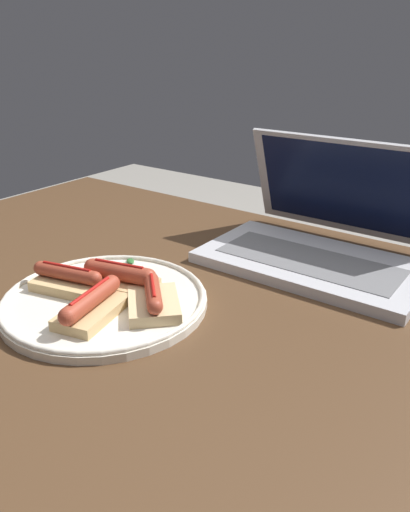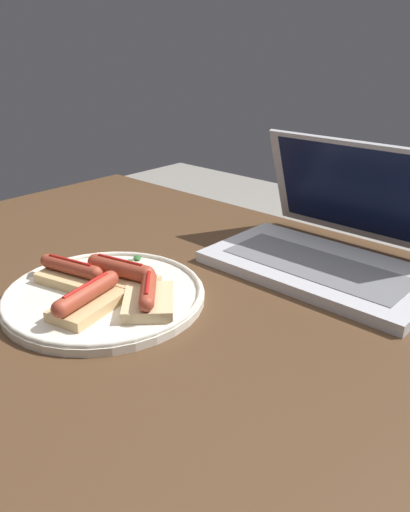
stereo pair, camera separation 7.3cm
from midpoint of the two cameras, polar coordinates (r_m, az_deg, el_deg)
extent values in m
cube|color=#4C331E|center=(0.73, -5.79, -7.26)|extent=(1.35, 0.86, 0.04)
cylinder|color=#4C331E|center=(1.49, -13.57, -7.41)|extent=(0.05, 0.05, 0.72)
cube|color=#B7B7BC|center=(0.85, 9.67, -0.85)|extent=(0.36, 0.20, 0.02)
cube|color=slate|center=(0.83, 9.33, -0.52)|extent=(0.30, 0.11, 0.00)
cube|color=#B7B7BC|center=(0.93, 13.89, 7.57)|extent=(0.36, 0.07, 0.18)
cube|color=#0C1433|center=(0.92, 13.80, 7.60)|extent=(0.33, 0.06, 0.16)
cylinder|color=silver|center=(0.74, -14.15, -5.16)|extent=(0.29, 0.29, 0.01)
torus|color=silver|center=(0.74, -14.21, -4.62)|extent=(0.29, 0.29, 0.01)
cube|color=tan|center=(0.78, -17.97, -3.17)|extent=(0.11, 0.08, 0.02)
cylinder|color=#9E3D28|center=(0.77, -18.14, -1.94)|extent=(0.10, 0.04, 0.02)
sphere|color=#9E3D28|center=(0.80, -20.77, -1.35)|extent=(0.02, 0.02, 0.02)
sphere|color=#9E3D28|center=(0.74, -15.31, -2.58)|extent=(0.02, 0.02, 0.02)
cylinder|color=red|center=(0.76, -18.24, -1.21)|extent=(0.08, 0.02, 0.01)
cube|color=tan|center=(0.69, -15.77, -6.23)|extent=(0.08, 0.12, 0.01)
cylinder|color=#9E3D28|center=(0.68, -15.95, -4.82)|extent=(0.05, 0.10, 0.02)
sphere|color=#9E3D28|center=(0.72, -13.53, -3.12)|extent=(0.02, 0.02, 0.02)
sphere|color=#9E3D28|center=(0.65, -18.62, -6.68)|extent=(0.02, 0.02, 0.02)
cylinder|color=red|center=(0.68, -16.06, -3.93)|extent=(0.02, 0.08, 0.01)
cube|color=tan|center=(0.75, -12.40, -3.29)|extent=(0.12, 0.08, 0.02)
cylinder|color=#9E3D28|center=(0.75, -12.53, -1.87)|extent=(0.10, 0.05, 0.03)
sphere|color=#9E3D28|center=(0.77, -15.39, -1.28)|extent=(0.03, 0.03, 0.03)
sphere|color=#9E3D28|center=(0.72, -9.47, -2.49)|extent=(0.03, 0.03, 0.03)
cylinder|color=red|center=(0.74, -12.62, -0.95)|extent=(0.08, 0.02, 0.01)
cube|color=#D6B784|center=(0.69, -8.94, -5.57)|extent=(0.12, 0.12, 0.02)
cylinder|color=#9E3D28|center=(0.68, -9.04, -4.21)|extent=(0.07, 0.07, 0.02)
sphere|color=#9E3D28|center=(0.65, -8.99, -5.83)|extent=(0.02, 0.02, 0.02)
sphere|color=#9E3D28|center=(0.72, -9.08, -2.74)|extent=(0.02, 0.02, 0.02)
cylinder|color=red|center=(0.68, -9.10, -3.42)|extent=(0.05, 0.05, 0.00)
ellipsoid|color=#709E4C|center=(0.80, -13.36, -1.99)|extent=(0.03, 0.02, 0.01)
ellipsoid|color=#4C8E3D|center=(0.80, -12.24, -2.03)|extent=(0.02, 0.01, 0.00)
ellipsoid|color=#709E4C|center=(0.81, -12.43, -1.59)|extent=(0.03, 0.03, 0.01)
ellipsoid|color=#2D662D|center=(0.81, -13.03, -1.76)|extent=(0.02, 0.02, 0.01)
ellipsoid|color=#709E4C|center=(0.82, -14.17, -1.36)|extent=(0.03, 0.03, 0.01)
ellipsoid|color=#2D662D|center=(0.84, -11.00, -0.62)|extent=(0.02, 0.02, 0.00)
ellipsoid|color=#2D662D|center=(0.83, -11.94, -1.11)|extent=(0.02, 0.02, 0.01)
ellipsoid|color=#2D662D|center=(0.79, -11.90, -2.23)|extent=(0.03, 0.02, 0.00)
camera|label=1|loc=(0.04, -92.86, -1.24)|focal=35.00mm
camera|label=2|loc=(0.04, 87.14, 1.24)|focal=35.00mm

